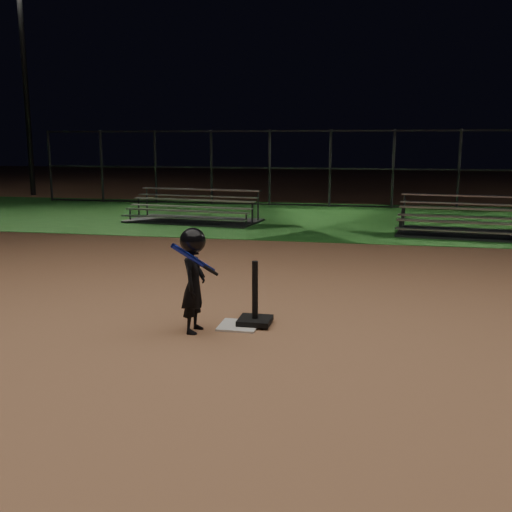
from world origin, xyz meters
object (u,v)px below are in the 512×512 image
(home_plate, at_px, (239,326))
(batting_tee, at_px, (255,312))
(bleacher_left, at_px, (193,215))
(light_pole_left, at_px, (23,66))
(bleacher_right, at_px, (480,228))
(child_batter, at_px, (194,277))

(home_plate, xyz_separation_m, batting_tee, (0.17, 0.10, 0.15))
(bleacher_left, height_order, light_pole_left, light_pole_left)
(batting_tee, bearing_deg, bleacher_right, 63.94)
(home_plate, xyz_separation_m, bleacher_right, (3.85, 7.61, 0.17))
(child_batter, bearing_deg, bleacher_right, -26.83)
(child_batter, distance_m, light_pole_left, 19.58)
(bleacher_right, xyz_separation_m, light_pole_left, (-15.85, 7.33, 4.76))
(batting_tee, xyz_separation_m, child_batter, (-0.63, -0.38, 0.48))
(home_plate, bearing_deg, child_batter, -148.72)
(bleacher_left, bearing_deg, home_plate, -62.30)
(home_plate, xyz_separation_m, light_pole_left, (-12.00, 14.94, 4.93))
(bleacher_left, xyz_separation_m, light_pole_left, (-8.73, 6.34, 4.77))
(home_plate, height_order, bleacher_left, bleacher_left)
(bleacher_right, bearing_deg, batting_tee, -108.88)
(child_batter, relative_size, light_pole_left, 0.14)
(batting_tee, distance_m, child_batter, 0.87)
(bleacher_left, relative_size, bleacher_right, 0.95)
(batting_tee, bearing_deg, home_plate, -149.57)
(home_plate, height_order, bleacher_right, bleacher_right)
(child_batter, height_order, bleacher_left, child_batter)
(light_pole_left, bearing_deg, home_plate, -51.23)
(home_plate, distance_m, light_pole_left, 19.79)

